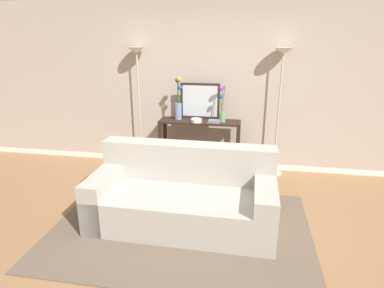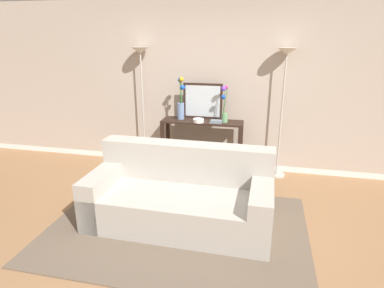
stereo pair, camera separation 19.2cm
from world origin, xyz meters
name	(u,v)px [view 1 (the left image)]	position (x,y,z in m)	size (l,w,h in m)	color
ground_plane	(187,237)	(0.00, 0.00, -0.01)	(16.00, 16.00, 0.02)	#936B47
back_wall	(212,87)	(0.00, 2.17, 1.31)	(12.00, 0.15, 2.62)	white
area_rug	(181,228)	(-0.09, 0.14, 0.01)	(2.89, 2.05, 0.01)	brown
couch	(184,198)	(-0.09, 0.30, 0.31)	(2.08, 0.97, 0.88)	#ADA89E
console_table	(200,138)	(-0.13, 1.78, 0.58)	(1.24, 0.35, 0.85)	black
floor_lamp_left	(138,75)	(-1.14, 1.93, 1.51)	(0.28, 0.28, 1.92)	#B7B2A8
floor_lamp_right	(281,77)	(1.03, 1.93, 1.52)	(0.28, 0.28, 1.93)	#B7B2A8
wall_mirror	(200,101)	(-0.15, 1.92, 1.13)	(0.61, 0.02, 0.55)	black
vase_tall_flowers	(178,102)	(-0.47, 1.81, 1.12)	(0.13, 0.14, 0.65)	#6B84AD
vase_short_flowers	(222,107)	(0.20, 1.77, 1.08)	(0.11, 0.11, 0.54)	#669E6B
fruit_bowl	(196,120)	(-0.17, 1.68, 0.88)	(0.17, 0.17, 0.06)	silver
book_stack	(214,121)	(0.09, 1.71, 0.87)	(0.19, 0.13, 0.04)	slate
book_row_under_console	(177,167)	(-0.50, 1.78, 0.06)	(0.30, 0.18, 0.12)	#BC3328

